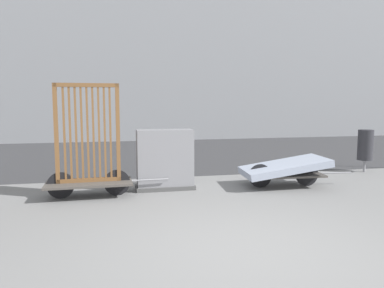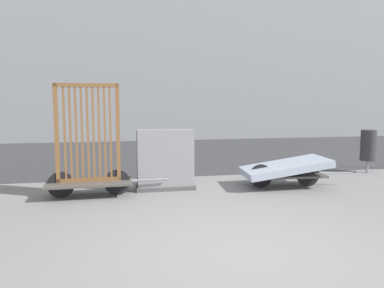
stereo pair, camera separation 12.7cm
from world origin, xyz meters
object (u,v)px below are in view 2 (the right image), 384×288
bike_cart_with_bedframe (89,159)px  utility_cabinet (165,162)px  bike_cart_with_mattress (285,169)px  trash_bin (368,145)px

bike_cart_with_bedframe → utility_cabinet: size_ratio=1.88×
bike_cart_with_mattress → trash_bin: 2.90m
bike_cart_with_bedframe → utility_cabinet: bike_cart_with_bedframe is taller
bike_cart_with_mattress → trash_bin: bearing=26.4°
bike_cart_with_mattress → trash_bin: (2.68, 1.07, 0.29)m
trash_bin → bike_cart_with_bedframe: bearing=-170.7°
bike_cart_with_mattress → trash_bin: trash_bin is taller
bike_cart_with_bedframe → trash_bin: (6.52, 1.07, -0.02)m
trash_bin → bike_cart_with_mattress: bearing=-158.2°
bike_cart_with_bedframe → bike_cart_with_mattress: bike_cart_with_bedframe is taller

